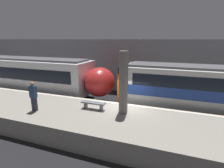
% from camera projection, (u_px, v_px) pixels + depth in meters
% --- Properties ---
extents(ground_plane, '(120.00, 120.00, 0.00)m').
position_uv_depth(ground_plane, '(126.00, 119.00, 11.81)').
color(ground_plane, black).
extents(platform, '(40.00, 4.36, 1.12)m').
position_uv_depth(platform, '(116.00, 126.00, 9.68)').
color(platform, gray).
rests_on(platform, ground).
extents(station_rear_barrier, '(50.00, 0.15, 5.22)m').
position_uv_depth(station_rear_barrier, '(144.00, 67.00, 16.80)').
color(station_rear_barrier, gray).
rests_on(station_rear_barrier, ground).
extents(support_pillar_near, '(0.51, 0.51, 3.53)m').
position_uv_depth(support_pillar_near, '(123.00, 83.00, 9.75)').
color(support_pillar_near, slate).
rests_on(support_pillar_near, platform).
extents(train_modern, '(18.44, 3.04, 3.55)m').
position_uv_depth(train_modern, '(21.00, 75.00, 17.03)').
color(train_modern, black).
rests_on(train_modern, ground).
extents(person_waiting, '(0.38, 0.24, 1.76)m').
position_uv_depth(person_waiting, '(33.00, 96.00, 10.18)').
color(person_waiting, '#2D2D38').
rests_on(person_waiting, platform).
extents(platform_bench, '(1.50, 0.40, 0.45)m').
position_uv_depth(platform_bench, '(93.00, 104.00, 10.56)').
color(platform_bench, slate).
rests_on(platform_bench, platform).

